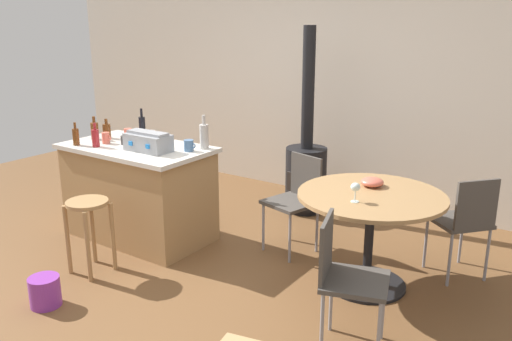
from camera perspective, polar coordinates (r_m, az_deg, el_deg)
name	(u,v)px	position (r m, az deg, el deg)	size (l,w,h in m)	color
ground_plane	(175,272)	(4.59, -8.58, -10.62)	(8.80, 8.80, 0.00)	brown
back_wall	(325,79)	(6.27, 7.33, 9.60)	(8.00, 0.10, 2.70)	beige
kitchen_island	(139,192)	(5.18, -12.35, -2.22)	(1.40, 0.80, 0.90)	#A37A4C
wooden_stool	(89,220)	(4.57, -17.39, -5.01)	(0.34, 0.34, 0.62)	#A37A4C
dining_table	(370,216)	(4.18, 12.07, -4.73)	(1.12, 1.12, 0.76)	black
folding_chair_near	(296,196)	(4.78, 4.31, -2.69)	(0.49, 0.49, 0.86)	#47423D
folding_chair_far	(344,273)	(3.42, 9.39, -10.73)	(0.50, 0.50, 0.88)	#47423D
folding_chair_left	(465,219)	(4.55, 21.34, -4.80)	(0.56, 0.56, 0.87)	#47423D
wood_stove	(306,167)	(5.75, 5.35, 0.36)	(0.44, 0.45, 1.96)	black
toolbox	(148,142)	(4.83, -11.40, 3.02)	(0.42, 0.23, 0.18)	gray
bottle_0	(142,127)	(5.32, -12.02, 4.53)	(0.06, 0.06, 0.30)	black
bottle_1	(76,136)	(5.23, -18.63, 3.46)	(0.06, 0.06, 0.21)	#603314
bottle_2	(96,138)	(5.11, -16.71, 3.37)	(0.07, 0.07, 0.22)	maroon
bottle_3	(107,131)	(5.45, -15.60, 4.11)	(0.08, 0.08, 0.19)	#603314
bottle_4	(95,130)	(5.42, -16.80, 4.10)	(0.07, 0.07, 0.22)	#603314
bottle_5	(204,136)	(4.84, -5.54, 3.70)	(0.08, 0.08, 0.31)	#B7B2AD
cup_0	(106,138)	(5.22, -15.68, 3.36)	(0.11, 0.07, 0.11)	#DB6651
cup_1	(125,140)	(5.14, -13.75, 3.17)	(0.12, 0.08, 0.08)	#383838
cup_2	(128,133)	(5.44, -13.46, 3.92)	(0.11, 0.07, 0.09)	#DB6651
cup_3	(152,135)	(5.24, -11.04, 3.68)	(0.12, 0.08, 0.10)	white
cup_4	(189,146)	(4.77, -7.16, 2.65)	(0.12, 0.09, 0.10)	#4C7099
wine_glass	(355,188)	(3.89, 10.55, -1.82)	(0.07, 0.07, 0.14)	silver
serving_bowl	(372,182)	(4.29, 12.26, -1.20)	(0.18, 0.18, 0.07)	#DB6651
plastic_bucket	(45,291)	(4.30, -21.56, -11.89)	(0.22, 0.22, 0.23)	purple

